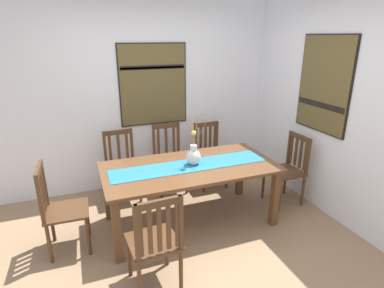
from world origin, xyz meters
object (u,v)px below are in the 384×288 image
painting_on_side_wall (324,85)px  chair_4 (155,241)px  chair_0 (59,207)px  painting_on_back_wall (153,85)px  dining_table (190,173)px  chair_5 (122,165)px  chair_2 (209,153)px  centerpiece_vase (194,155)px  chair_3 (288,168)px  chair_1 (169,158)px

painting_on_side_wall → chair_4: bearing=-161.7°
chair_0 → painting_on_side_wall: (3.05, -0.11, 1.07)m
painting_on_back_wall → painting_on_side_wall: size_ratio=0.99×
dining_table → chair_5: size_ratio=2.11×
chair_5 → painting_on_side_wall: size_ratio=0.81×
painting_on_back_wall → chair_0: bearing=-136.6°
chair_2 → chair_5: 1.26m
dining_table → centerpiece_vase: size_ratio=3.01×
chair_2 → chair_3: size_ratio=1.00×
centerpiece_vase → chair_2: size_ratio=0.71×
chair_5 → painting_on_back_wall: size_ratio=0.82×
centerpiece_vase → painting_on_side_wall: size_ratio=0.57×
chair_2 → chair_4: chair_4 is taller
chair_2 → chair_3: chair_3 is taller
painting_on_back_wall → painting_on_side_wall: 2.20m
centerpiece_vase → chair_1: centerpiece_vase is taller
chair_0 → painting_on_side_wall: size_ratio=0.83×
dining_table → chair_1: (0.03, 0.91, -0.15)m
painting_on_side_wall → centerpiece_vase: bearing=175.2°
centerpiece_vase → painting_on_side_wall: (1.60, -0.14, 0.72)m
chair_3 → painting_on_side_wall: bearing=-23.9°
dining_table → chair_4: bearing=-125.7°
chair_1 → chair_4: chair_4 is taller
chair_3 → chair_5: chair_5 is taller
chair_0 → centerpiece_vase: bearing=1.1°
chair_2 → painting_on_side_wall: size_ratio=0.81×
chair_2 → painting_on_back_wall: (-0.70, 0.36, 0.98)m
painting_on_side_wall → dining_table: bearing=175.7°
chair_0 → chair_4: (0.76, -0.86, -0.00)m
painting_on_back_wall → chair_2: bearing=-27.5°
dining_table → chair_2: bearing=54.3°
centerpiece_vase → painting_on_back_wall: painting_on_back_wall is taller
painting_on_back_wall → centerpiece_vase: bearing=-83.8°
chair_0 → chair_5: bearing=50.2°
painting_on_back_wall → painting_on_side_wall: (1.74, -1.35, 0.10)m
chair_0 → painting_on_side_wall: bearing=-2.0°
painting_on_side_wall → chair_3: bearing=156.1°
centerpiece_vase → chair_3: 1.37m
chair_4 → dining_table: bearing=54.3°
dining_table → chair_5: chair_5 is taller
painting_on_back_wall → chair_5: bearing=-149.1°
chair_5 → chair_2: bearing=-1.4°
chair_5 → dining_table: bearing=-54.5°
centerpiece_vase → painting_on_side_wall: painting_on_side_wall is taller
chair_0 → chair_5: chair_0 is taller
chair_2 → chair_1: bearing=175.4°
chair_2 → painting_on_back_wall: painting_on_back_wall is taller
centerpiece_vase → chair_4: 1.18m
chair_2 → chair_5: size_ratio=0.99×
chair_1 → painting_on_back_wall: painting_on_back_wall is taller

